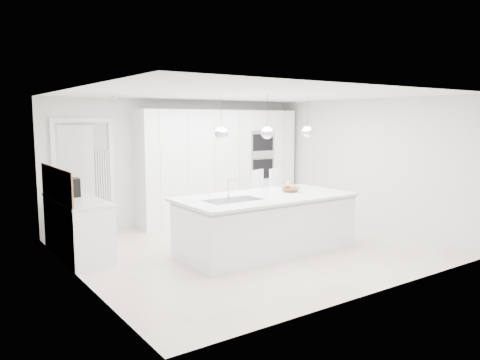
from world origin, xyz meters
TOP-DOWN VIEW (x-y plane):
  - floor at (0.00, 0.00)m, footprint 5.50×5.50m
  - wall_back at (0.00, 2.50)m, footprint 5.50×0.00m
  - wall_left at (-2.75, 0.00)m, footprint 0.00×5.00m
  - ceiling at (0.00, 0.00)m, footprint 5.50×5.50m
  - tall_cabinets at (0.80, 2.20)m, footprint 3.60×0.60m
  - oven_stack at (1.70, 1.89)m, footprint 0.62×0.04m
  - doorway_frame at (-1.95, 2.47)m, footprint 1.11×0.08m
  - hallway_door at (-2.20, 2.42)m, footprint 0.76×0.38m
  - radiator at (-1.63, 2.46)m, footprint 0.32×0.04m
  - left_base_cabinets at (-2.45, 1.20)m, footprint 0.60×1.80m
  - left_worktop at (-2.45, 1.20)m, footprint 0.62×1.82m
  - oak_backsplash at (-2.74, 1.20)m, footprint 0.02×1.80m
  - island_base at (0.10, -0.30)m, footprint 2.80×1.20m
  - island_worktop at (0.10, -0.25)m, footprint 2.84×1.40m
  - island_sink at (-0.55, -0.30)m, footprint 0.84×0.44m
  - island_tap at (-0.50, -0.10)m, footprint 0.02×0.02m
  - pendant_left at (-0.75, -0.30)m, footprint 0.20×0.20m
  - pendant_mid at (0.10, -0.30)m, footprint 0.20×0.20m
  - pendant_right at (0.95, -0.30)m, footprint 0.20×0.20m
  - fruit_bowl at (0.70, -0.17)m, footprint 0.41×0.41m
  - espresso_machine at (-2.43, 1.39)m, footprint 0.21×0.29m
  - bar_stool_left at (0.75, 0.65)m, footprint 0.56×0.65m
  - bar_stool_right at (1.09, 0.57)m, footprint 0.58×0.66m
  - apple_a at (0.70, -0.10)m, footprint 0.08×0.08m
  - apple_b at (0.65, -0.15)m, footprint 0.08×0.08m
  - banana_bunch at (0.72, -0.16)m, footprint 0.25×0.18m

SIDE VIEW (x-z plane):
  - floor at x=0.00m, z-range 0.00..0.00m
  - left_base_cabinets at x=-2.45m, z-range 0.00..0.86m
  - island_base at x=0.10m, z-range 0.00..0.86m
  - bar_stool_left at x=0.75m, z-range 0.00..1.17m
  - bar_stool_right at x=1.09m, z-range 0.00..1.19m
  - island_sink at x=-0.55m, z-range 0.73..0.91m
  - radiator at x=-1.63m, z-range 0.15..1.55m
  - left_worktop at x=-2.45m, z-range 0.86..0.90m
  - island_worktop at x=0.10m, z-range 0.86..0.90m
  - fruit_bowl at x=0.70m, z-range 0.90..0.98m
  - apple_a at x=0.70m, z-range 0.93..1.01m
  - apple_b at x=0.65m, z-range 0.93..1.01m
  - hallway_door at x=-2.20m, z-range 0.00..2.00m
  - banana_bunch at x=0.72m, z-range 0.91..1.13m
  - doorway_frame at x=-1.95m, z-range -0.04..2.09m
  - espresso_machine at x=-2.43m, z-range 0.90..1.19m
  - island_tap at x=-0.50m, z-range 0.90..1.20m
  - tall_cabinets at x=0.80m, z-range 0.00..2.30m
  - oak_backsplash at x=-2.74m, z-range 0.90..1.40m
  - wall_back at x=0.00m, z-range -1.50..4.00m
  - wall_left at x=-2.75m, z-range -1.25..3.75m
  - oven_stack at x=1.70m, z-range 0.83..1.88m
  - pendant_left at x=-0.75m, z-range 1.80..2.00m
  - pendant_mid at x=0.10m, z-range 1.80..2.00m
  - pendant_right at x=0.95m, z-range 1.80..2.00m
  - ceiling at x=0.00m, z-range 2.50..2.50m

